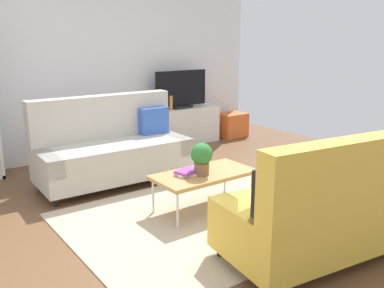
{
  "coord_description": "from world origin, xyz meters",
  "views": [
    {
      "loc": [
        -2.47,
        -3.43,
        1.84
      ],
      "look_at": [
        0.26,
        0.29,
        0.65
      ],
      "focal_mm": 39.2,
      "sensor_mm": 36.0,
      "label": 1
    }
  ],
  "objects_px": {
    "storage_trunk": "(232,125)",
    "table_book_0": "(187,174)",
    "bottle_2": "(171,103)",
    "bottle_0": "(161,105)",
    "coffee_table": "(204,175)",
    "potted_plant": "(202,157)",
    "tv_console": "(181,126)",
    "bottle_1": "(166,104)",
    "vase_0": "(150,106)",
    "couch_green": "(332,206)",
    "couch_beige": "(112,149)",
    "tv": "(181,90)"
  },
  "relations": [
    {
      "from": "tv",
      "to": "potted_plant",
      "type": "xyz_separation_m",
      "value": [
        -1.51,
        -2.54,
        -0.34
      ]
    },
    {
      "from": "tv",
      "to": "bottle_0",
      "type": "distance_m",
      "value": 0.48
    },
    {
      "from": "couch_green",
      "to": "potted_plant",
      "type": "bearing_deg",
      "value": 111.51
    },
    {
      "from": "couch_green",
      "to": "potted_plant",
      "type": "xyz_separation_m",
      "value": [
        -0.33,
        1.38,
        0.17
      ]
    },
    {
      "from": "tv_console",
      "to": "bottle_0",
      "type": "relative_size",
      "value": 7.42
    },
    {
      "from": "vase_0",
      "to": "bottle_2",
      "type": "relative_size",
      "value": 0.71
    },
    {
      "from": "couch_green",
      "to": "storage_trunk",
      "type": "bearing_deg",
      "value": 67.29
    },
    {
      "from": "tv_console",
      "to": "bottle_2",
      "type": "height_order",
      "value": "bottle_2"
    },
    {
      "from": "table_book_0",
      "to": "vase_0",
      "type": "xyz_separation_m",
      "value": [
        1.05,
        2.53,
        0.29
      ]
    },
    {
      "from": "tv",
      "to": "vase_0",
      "type": "relative_size",
      "value": 5.96
    },
    {
      "from": "couch_green",
      "to": "bottle_1",
      "type": "bearing_deg",
      "value": 85.74
    },
    {
      "from": "couch_green",
      "to": "table_book_0",
      "type": "distance_m",
      "value": 1.53
    },
    {
      "from": "storage_trunk",
      "to": "tv_console",
      "type": "bearing_deg",
      "value": 174.81
    },
    {
      "from": "couch_green",
      "to": "tv_console",
      "type": "relative_size",
      "value": 1.43
    },
    {
      "from": "bottle_2",
      "to": "bottle_0",
      "type": "bearing_deg",
      "value": 180.0
    },
    {
      "from": "storage_trunk",
      "to": "table_book_0",
      "type": "relative_size",
      "value": 2.17
    },
    {
      "from": "potted_plant",
      "to": "tv_console",
      "type": "bearing_deg",
      "value": 59.52
    },
    {
      "from": "couch_green",
      "to": "bottle_1",
      "type": "height_order",
      "value": "couch_green"
    },
    {
      "from": "couch_beige",
      "to": "potted_plant",
      "type": "xyz_separation_m",
      "value": [
        0.32,
        -1.46,
        0.17
      ]
    },
    {
      "from": "vase_0",
      "to": "couch_green",
      "type": "bearing_deg",
      "value": -98.47
    },
    {
      "from": "couch_green",
      "to": "coffee_table",
      "type": "bearing_deg",
      "value": 108.81
    },
    {
      "from": "tv",
      "to": "table_book_0",
      "type": "height_order",
      "value": "tv"
    },
    {
      "from": "vase_0",
      "to": "bottle_1",
      "type": "distance_m",
      "value": 0.26
    },
    {
      "from": "coffee_table",
      "to": "tv",
      "type": "height_order",
      "value": "tv"
    },
    {
      "from": "couch_beige",
      "to": "tv",
      "type": "distance_m",
      "value": 2.19
    },
    {
      "from": "couch_beige",
      "to": "table_book_0",
      "type": "distance_m",
      "value": 1.39
    },
    {
      "from": "tv",
      "to": "bottle_1",
      "type": "xyz_separation_m",
      "value": [
        -0.33,
        -0.02,
        -0.21
      ]
    },
    {
      "from": "bottle_1",
      "to": "bottle_2",
      "type": "bearing_deg",
      "value": 0.0
    },
    {
      "from": "table_book_0",
      "to": "bottle_1",
      "type": "bearing_deg",
      "value": 61.96
    },
    {
      "from": "table_book_0",
      "to": "vase_0",
      "type": "relative_size",
      "value": 1.43
    },
    {
      "from": "tv_console",
      "to": "coffee_table",
      "type": "bearing_deg",
      "value": -119.85
    },
    {
      "from": "potted_plant",
      "to": "storage_trunk",
      "type": "bearing_deg",
      "value": 43.35
    },
    {
      "from": "tv",
      "to": "coffee_table",
      "type": "bearing_deg",
      "value": -120.05
    },
    {
      "from": "tv_console",
      "to": "storage_trunk",
      "type": "distance_m",
      "value": 1.11
    },
    {
      "from": "storage_trunk",
      "to": "bottle_2",
      "type": "xyz_separation_m",
      "value": [
        -1.32,
        0.06,
        0.54
      ]
    },
    {
      "from": "tv",
      "to": "table_book_0",
      "type": "xyz_separation_m",
      "value": [
        -1.63,
        -2.46,
        -0.52
      ]
    },
    {
      "from": "coffee_table",
      "to": "bottle_0",
      "type": "relative_size",
      "value": 5.83
    },
    {
      "from": "bottle_0",
      "to": "couch_beige",
      "type": "bearing_deg",
      "value": -142.92
    },
    {
      "from": "tv_console",
      "to": "table_book_0",
      "type": "relative_size",
      "value": 5.83
    },
    {
      "from": "storage_trunk",
      "to": "vase_0",
      "type": "relative_size",
      "value": 3.1
    },
    {
      "from": "potted_plant",
      "to": "bottle_1",
      "type": "bearing_deg",
      "value": 65.01
    },
    {
      "from": "couch_green",
      "to": "storage_trunk",
      "type": "relative_size",
      "value": 3.84
    },
    {
      "from": "couch_green",
      "to": "table_book_0",
      "type": "bearing_deg",
      "value": 115.16
    },
    {
      "from": "bottle_0",
      "to": "bottle_1",
      "type": "distance_m",
      "value": 0.09
    },
    {
      "from": "tv_console",
      "to": "vase_0",
      "type": "distance_m",
      "value": 0.71
    },
    {
      "from": "bottle_0",
      "to": "bottle_2",
      "type": "height_order",
      "value": "bottle_2"
    },
    {
      "from": "coffee_table",
      "to": "couch_beige",
      "type": "bearing_deg",
      "value": 105.16
    },
    {
      "from": "bottle_2",
      "to": "bottle_1",
      "type": "bearing_deg",
      "value": 180.0
    },
    {
      "from": "table_book_0",
      "to": "potted_plant",
      "type": "bearing_deg",
      "value": -35.67
    },
    {
      "from": "couch_beige",
      "to": "tv_console",
      "type": "height_order",
      "value": "couch_beige"
    }
  ]
}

